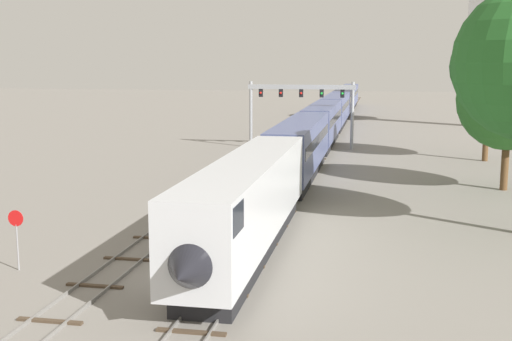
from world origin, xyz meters
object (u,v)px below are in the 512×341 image
(trackside_tree_mid, at_px, (509,99))
(trackside_tree_right, at_px, (490,67))
(passenger_train, at_px, (330,115))
(signal_gantry, at_px, (301,99))
(stop_sign, at_px, (17,231))
(water_tower, at_px, (502,8))

(trackside_tree_mid, bearing_deg, trackside_tree_right, 86.65)
(passenger_train, bearing_deg, signal_gantry, -98.61)
(stop_sign, bearing_deg, trackside_tree_mid, 43.78)
(passenger_train, xyz_separation_m, signal_gantry, (-2.25, -14.86, 2.95))
(signal_gantry, distance_m, trackside_tree_right, 20.44)
(water_tower, xyz_separation_m, trackside_tree_right, (-6.80, -36.12, -8.33))
(signal_gantry, bearing_deg, water_tower, 49.03)
(signal_gantry, distance_m, stop_sign, 47.35)
(passenger_train, height_order, signal_gantry, signal_gantry)
(signal_gantry, distance_m, water_tower, 41.27)
(passenger_train, xyz_separation_m, stop_sign, (-10.00, -61.42, -0.74))
(stop_sign, xyz_separation_m, trackside_tree_mid, (25.94, 24.86, 5.04))
(passenger_train, relative_size, stop_sign, 46.63)
(trackside_tree_mid, distance_m, trackside_tree_right, 15.60)
(passenger_train, xyz_separation_m, trackside_tree_mid, (15.94, -36.56, 4.30))
(passenger_train, distance_m, water_tower, 31.71)
(water_tower, bearing_deg, stop_sign, -113.77)
(trackside_tree_mid, height_order, trackside_tree_right, trackside_tree_right)
(signal_gantry, height_order, trackside_tree_mid, trackside_tree_mid)
(stop_sign, bearing_deg, passenger_train, 80.75)
(water_tower, height_order, stop_sign, water_tower)
(signal_gantry, height_order, water_tower, water_tower)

